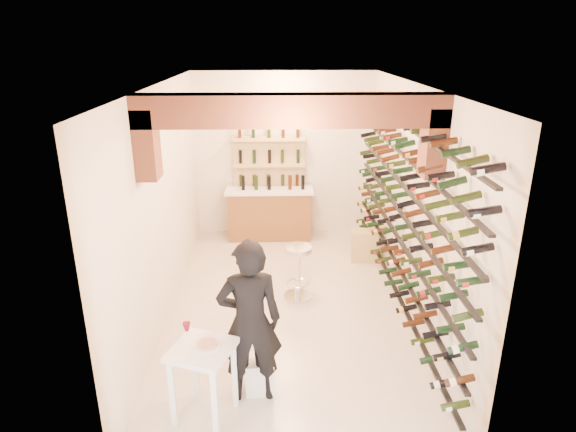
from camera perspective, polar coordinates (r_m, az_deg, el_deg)
The scene contains 11 objects.
ground at distance 7.56m, azimuth 0.06°, elevation -10.09°, with size 6.00×6.00×0.00m, color beige.
room_shell at distance 6.46m, azimuth 0.14°, elevation 6.24°, with size 3.52×6.02×3.21m.
wine_rack at distance 7.12m, azimuth 12.48°, elevation 1.17°, with size 0.32×5.70×2.56m.
back_counter at distance 9.75m, azimuth -2.14°, elevation 0.46°, with size 1.70×0.62×1.29m.
back_shelving at distance 9.78m, azimuth -2.18°, elevation 4.44°, with size 1.40×0.31×2.73m.
tasting_table at distance 5.30m, azimuth -9.85°, elevation -16.06°, with size 0.75×0.75×1.03m.
white_stool at distance 5.87m, azimuth -3.28°, elevation -17.75°, with size 0.32×0.32×0.40m, color white.
person at distance 5.36m, azimuth -4.44°, elevation -12.13°, with size 0.69×0.45×1.89m, color black.
chrome_barstool at distance 7.51m, azimuth 1.15°, elevation -6.06°, with size 0.44×0.44×0.85m.
crate_lower at distance 9.00m, azimuth 8.75°, elevation -4.18°, with size 0.47×0.33×0.28m, color tan.
crate_upper at distance 8.89m, azimuth 8.85°, elevation -2.55°, with size 0.47×0.32×0.27m, color tan.
Camera 1 is at (-0.19, -6.54, 3.79)m, focal length 30.80 mm.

